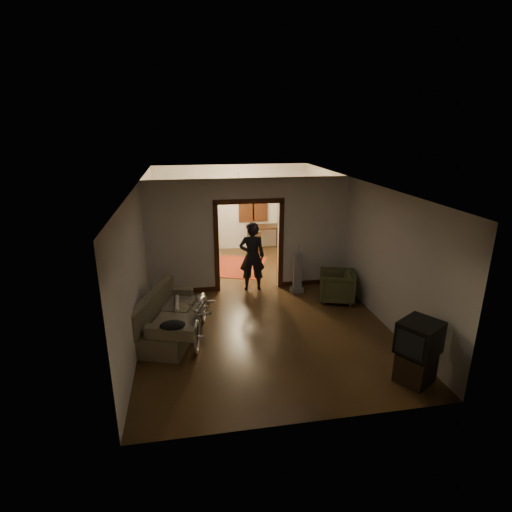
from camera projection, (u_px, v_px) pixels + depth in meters
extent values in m
cube|color=#352210|center=(254.00, 299.00, 9.61)|extent=(5.00, 8.50, 0.01)
cube|color=white|center=(254.00, 182.00, 8.73)|extent=(5.00, 8.50, 0.01)
cube|color=beige|center=(232.00, 208.00, 13.15)|extent=(5.00, 0.02, 2.80)
cube|color=beige|center=(142.00, 249.00, 8.76)|extent=(0.02, 8.50, 2.80)
cube|color=beige|center=(356.00, 239.00, 9.58)|extent=(0.02, 8.50, 2.80)
cube|color=beige|center=(249.00, 235.00, 9.87)|extent=(5.00, 0.14, 2.80)
cube|color=#35180C|center=(249.00, 247.00, 9.97)|extent=(1.74, 0.20, 2.32)
cube|color=black|center=(253.00, 203.00, 13.18)|extent=(0.98, 0.06, 1.28)
sphere|color=#FFE0A5|center=(239.00, 187.00, 11.21)|extent=(0.24, 0.24, 0.24)
cube|color=silver|center=(290.00, 240.00, 10.02)|extent=(0.08, 0.01, 0.12)
cube|color=brown|center=(172.00, 314.00, 7.87)|extent=(1.47, 2.17, 0.91)
cylinder|color=beige|center=(177.00, 304.00, 8.14)|extent=(0.09, 0.72, 0.09)
ellipsoid|color=black|center=(173.00, 325.00, 6.95)|extent=(0.44, 0.33, 0.13)
imported|color=silver|center=(200.00, 313.00, 7.84)|extent=(0.91, 1.95, 0.99)
imported|color=#424527|center=(337.00, 286.00, 9.45)|extent=(1.01, 1.00, 0.74)
cube|color=black|center=(415.00, 368.00, 6.49)|extent=(0.72, 0.70, 0.49)
cube|color=black|center=(420.00, 337.00, 6.32)|extent=(0.82, 0.80, 0.53)
cube|color=gray|center=(297.00, 273.00, 9.90)|extent=(0.31, 0.25, 0.99)
imported|color=black|center=(252.00, 257.00, 9.94)|extent=(0.67, 0.46, 1.76)
cube|color=maroon|center=(238.00, 267.00, 11.82)|extent=(2.04, 2.31, 0.01)
cube|color=#1F2D1B|center=(189.00, 223.00, 12.75)|extent=(1.07, 0.68, 2.01)
sphere|color=#1E5972|center=(187.00, 194.00, 12.46)|extent=(0.30, 0.30, 0.30)
cube|color=black|center=(264.00, 238.00, 13.25)|extent=(1.22, 0.84, 0.82)
cube|color=black|center=(254.00, 244.00, 12.65)|extent=(0.45, 0.45, 0.83)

